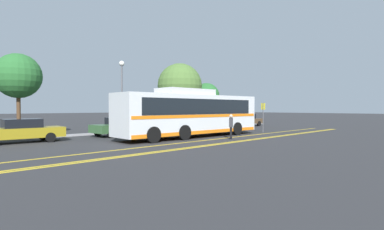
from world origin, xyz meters
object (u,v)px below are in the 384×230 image
(parked_car_0, at_px, (20,131))
(street_lamp, at_px, (122,82))
(transit_bus, at_px, (192,113))
(parked_car_4, at_px, (246,120))
(tree_1, at_px, (18,76))
(tree_0, at_px, (206,96))
(parked_car_2, at_px, (183,123))
(tree_2, at_px, (180,86))
(parked_car_3, at_px, (221,122))
(bus_stop_sign, at_px, (263,114))
(pedestrian_0, at_px, (231,125))
(parked_car_1, at_px, (120,126))

(parked_car_0, height_order, street_lamp, street_lamp)
(transit_bus, xyz_separation_m, street_lamp, (-1.22, 7.53, 2.65))
(parked_car_4, distance_m, tree_1, 23.24)
(tree_0, bearing_deg, street_lamp, -171.15)
(transit_bus, relative_size, parked_car_0, 2.45)
(parked_car_2, bearing_deg, street_lamp, 63.29)
(parked_car_4, bearing_deg, tree_2, -120.11)
(parked_car_3, relative_size, tree_0, 0.88)
(tree_0, distance_m, tree_1, 20.77)
(parked_car_0, xyz_separation_m, parked_car_3, (18.63, -0.16, -0.05))
(bus_stop_sign, distance_m, street_lamp, 12.62)
(pedestrian_0, bearing_deg, street_lamp, 68.65)
(parked_car_2, bearing_deg, tree_1, 73.91)
(transit_bus, xyz_separation_m, parked_car_0, (-9.96, 4.73, -1.02))
(pedestrian_0, distance_m, street_lamp, 11.21)
(parked_car_1, distance_m, bus_stop_sign, 12.13)
(parked_car_4, bearing_deg, street_lamp, -97.92)
(parked_car_0, xyz_separation_m, parked_car_2, (13.43, -0.00, 0.01))
(transit_bus, height_order, tree_0, tree_0)
(parked_car_1, relative_size, bus_stop_sign, 1.61)
(parked_car_1, relative_size, tree_0, 0.80)
(transit_bus, distance_m, pedestrian_0, 3.16)
(pedestrian_0, bearing_deg, tree_0, 16.14)
(parked_car_1, height_order, parked_car_2, parked_car_2)
(parked_car_1, bearing_deg, tree_0, -75.02)
(transit_bus, relative_size, street_lamp, 1.96)
(parked_car_0, relative_size, bus_stop_sign, 1.93)
(tree_2, bearing_deg, bus_stop_sign, -88.33)
(street_lamp, bearing_deg, parked_car_0, -162.24)
(parked_car_1, relative_size, tree_2, 0.59)
(tree_0, bearing_deg, transit_bus, -141.15)
(tree_1, bearing_deg, tree_0, 0.79)
(parked_car_4, height_order, tree_0, tree_0)
(parked_car_1, relative_size, pedestrian_0, 2.48)
(parked_car_4, distance_m, tree_2, 8.73)
(parked_car_1, distance_m, parked_car_3, 11.90)
(transit_bus, distance_m, street_lamp, 8.07)
(tree_0, bearing_deg, parked_car_0, -167.51)
(parked_car_2, height_order, tree_1, tree_1)
(transit_bus, xyz_separation_m, tree_2, (7.01, 9.07, 2.81))
(bus_stop_sign, bearing_deg, parked_car_1, -117.44)
(parked_car_0, bearing_deg, parked_car_2, -86.11)
(tree_0, relative_size, tree_2, 0.74)
(parked_car_3, distance_m, tree_1, 18.56)
(tree_1, bearing_deg, parked_car_4, -11.05)
(parked_car_4, distance_m, bus_stop_sign, 8.92)
(parked_car_1, bearing_deg, bus_stop_sign, -122.66)
(transit_bus, height_order, parked_car_2, transit_bus)
(street_lamp, relative_size, tree_1, 1.02)
(pedestrian_0, xyz_separation_m, bus_stop_sign, (6.49, 1.59, 0.67))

